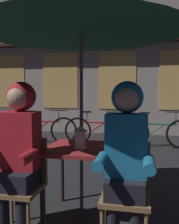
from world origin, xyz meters
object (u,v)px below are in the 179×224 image
person_right_hooded (126,148)px  bicycle_second (43,129)px  lantern (81,137)px  person_left_hooded (18,143)px  bicycle_third (98,131)px  patio_umbrella (81,15)px  chair_left (22,180)px  cafe_table (81,157)px  chair_right (126,188)px  bicycle_fourth (157,133)px

person_right_hooded → bicycle_second: person_right_hooded is taller
person_right_hooded → bicycle_second: size_ratio=0.84×
lantern → person_left_hooded: person_left_hooded is taller
lantern → bicycle_third: 3.59m
patio_umbrella → chair_left: size_ratio=2.66×
person_right_hooded → bicycle_third: size_ratio=0.83×
person_right_hooded → person_left_hooded: bearing=180.0°
cafe_table → person_left_hooded: person_left_hooded is taller
chair_right → bicycle_second: (-2.26, 3.73, -0.14)m
patio_umbrella → bicycle_second: 4.17m
person_left_hooded → person_right_hooded: (0.96, 0.00, 0.00)m
lantern → chair_right: (0.47, -0.29, -0.37)m
cafe_table → lantern: 0.24m
chair_right → bicycle_fourth: chair_right is taller
cafe_table → chair_right: bearing=-37.5°
chair_right → person_left_hooded: bearing=-176.6°
bicycle_third → person_right_hooded: bearing=-77.1°
chair_left → person_right_hooded: bearing=-3.4°
cafe_table → bicycle_fourth: 3.58m
chair_left → chair_right: size_ratio=1.00×
chair_right → bicycle_second: bearing=121.2°
chair_left → bicycle_second: (-1.30, 3.73, -0.14)m
chair_right → lantern: bearing=148.2°
chair_left → bicycle_third: 3.82m
patio_umbrella → person_right_hooded: patio_umbrella is taller
lantern → person_left_hooded: size_ratio=0.17×
lantern → chair_left: size_ratio=0.27×
cafe_table → bicycle_fourth: bearing=74.4°
cafe_table → person_right_hooded: bearing=-41.6°
patio_umbrella → chair_left: (-0.48, -0.37, -1.57)m
chair_right → bicycle_fourth: (0.48, 3.81, -0.14)m
chair_right → bicycle_second: 4.36m
person_left_hooded → bicycle_fourth: 4.15m
patio_umbrella → bicycle_second: patio_umbrella is taller
chair_right → bicycle_second: size_ratio=0.52×
person_left_hooded → bicycle_third: person_left_hooded is taller
person_left_hooded → bicycle_fourth: size_ratio=0.83×
chair_right → bicycle_third: (-0.89, 3.82, -0.14)m
chair_left → patio_umbrella: bearing=37.5°
chair_left → bicycle_fourth: bearing=69.3°
bicycle_second → bicycle_fourth: size_ratio=1.00×
person_right_hooded → cafe_table: bearing=138.4°
chair_left → bicycle_second: size_ratio=0.52×
person_right_hooded → bicycle_second: 4.43m
cafe_table → patio_umbrella: (0.00, 0.00, 1.42)m
bicycle_second → chair_left: bearing=-70.8°
cafe_table → bicycle_third: size_ratio=0.44×
chair_left → bicycle_third: size_ratio=0.52×
person_right_hooded → bicycle_second: bearing=120.8°
lantern → bicycle_second: lantern is taller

